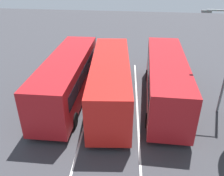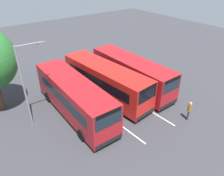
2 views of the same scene
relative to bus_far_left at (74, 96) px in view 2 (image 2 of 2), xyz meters
name	(u,v)px [view 2 (image 2 of 2)]	position (x,y,z in m)	size (l,w,h in m)	color
ground_plane	(104,96)	(-0.79, 3.66, -1.81)	(71.14, 71.14, 0.00)	#38383D
bus_far_left	(74,96)	(0.00, 0.00, 0.00)	(10.44, 2.75, 3.30)	#AD191E
bus_center_left	(106,80)	(-0.72, 3.90, 0.00)	(10.62, 3.60, 3.30)	red
bus_center_right	(131,73)	(-0.53, 7.07, 0.00)	(10.47, 2.86, 3.30)	#AD191E
pedestrian	(189,109)	(6.61, 7.37, -0.73)	(0.43, 0.43, 1.80)	#232833
street_lamp	(26,81)	(-0.95, -3.41, 2.18)	(0.23, 2.29, 6.87)	gray
lane_stripe_outer_left	(90,102)	(-0.79, 1.94, -1.80)	(14.73, 0.12, 0.01)	silver
lane_stripe_inner_left	(117,91)	(-0.79, 5.39, -1.80)	(14.73, 0.12, 0.01)	silver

